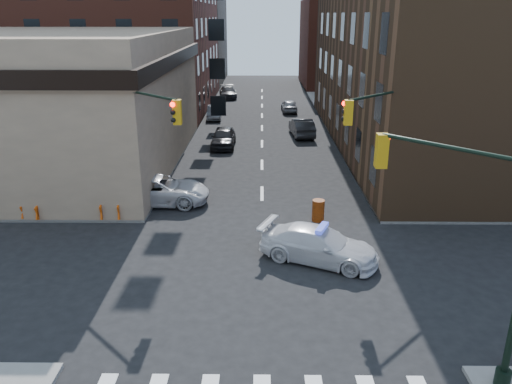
{
  "coord_description": "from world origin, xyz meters",
  "views": [
    {
      "loc": [
        -0.04,
        -17.85,
        10.09
      ],
      "look_at": [
        -0.29,
        4.14,
        2.2
      ],
      "focal_mm": 35.0,
      "sensor_mm": 36.0,
      "label": 1
    }
  ],
  "objects_px": {
    "pedestrian_b": "(96,184)",
    "barricade_nw_a": "(111,211)",
    "police_car": "(319,245)",
    "parked_car_wfar": "(214,112)",
    "barrel_road": "(318,210)",
    "barrel_bank": "(165,194)",
    "parked_car_enear": "(302,127)",
    "pedestrian_a": "(74,182)",
    "pickup": "(158,190)",
    "parked_car_wnear": "(223,137)"
  },
  "relations": [
    {
      "from": "pedestrian_b",
      "to": "barricade_nw_a",
      "type": "height_order",
      "value": "pedestrian_b"
    },
    {
      "from": "police_car",
      "to": "parked_car_wfar",
      "type": "distance_m",
      "value": 31.63
    },
    {
      "from": "parked_car_wfar",
      "to": "pedestrian_b",
      "type": "xyz_separation_m",
      "value": [
        -4.43,
        -23.97,
        0.45
      ]
    },
    {
      "from": "parked_car_wfar",
      "to": "barrel_road",
      "type": "height_order",
      "value": "parked_car_wfar"
    },
    {
      "from": "police_car",
      "to": "parked_car_wfar",
      "type": "xyz_separation_m",
      "value": [
        -7.26,
        30.78,
        -0.08
      ]
    },
    {
      "from": "pedestrian_b",
      "to": "barrel_bank",
      "type": "relative_size",
      "value": 1.92
    },
    {
      "from": "parked_car_enear",
      "to": "pedestrian_a",
      "type": "bearing_deg",
      "value": 42.66
    },
    {
      "from": "parked_car_enear",
      "to": "barrel_bank",
      "type": "relative_size",
      "value": 4.72
    },
    {
      "from": "barrel_road",
      "to": "barrel_bank",
      "type": "xyz_separation_m",
      "value": [
        -8.39,
        2.59,
        -0.06
      ]
    },
    {
      "from": "police_car",
      "to": "parked_car_enear",
      "type": "relative_size",
      "value": 1.08
    },
    {
      "from": "parked_car_wfar",
      "to": "pedestrian_a",
      "type": "distance_m",
      "value": 24.09
    },
    {
      "from": "parked_car_wfar",
      "to": "parked_car_enear",
      "type": "distance_m",
      "value": 11.14
    },
    {
      "from": "police_car",
      "to": "pedestrian_b",
      "type": "height_order",
      "value": "pedestrian_b"
    },
    {
      "from": "pedestrian_a",
      "to": "pickup",
      "type": "bearing_deg",
      "value": -11.66
    },
    {
      "from": "police_car",
      "to": "barrel_road",
      "type": "bearing_deg",
      "value": 17.68
    },
    {
      "from": "pickup",
      "to": "barrel_bank",
      "type": "height_order",
      "value": "pickup"
    },
    {
      "from": "pedestrian_b",
      "to": "barricade_nw_a",
      "type": "distance_m",
      "value": 3.1
    },
    {
      "from": "parked_car_wnear",
      "to": "pedestrian_b",
      "type": "xyz_separation_m",
      "value": [
        -6.17,
        -12.69,
        0.34
      ]
    },
    {
      "from": "pickup",
      "to": "parked_car_wnear",
      "type": "distance_m",
      "value": 12.96
    },
    {
      "from": "pedestrian_a",
      "to": "barricade_nw_a",
      "type": "xyz_separation_m",
      "value": [
        3.03,
        -3.25,
        -0.44
      ]
    },
    {
      "from": "pedestrian_b",
      "to": "barrel_bank",
      "type": "xyz_separation_m",
      "value": [
        3.76,
        0.2,
        -0.61
      ]
    },
    {
      "from": "pickup",
      "to": "barrel_road",
      "type": "bearing_deg",
      "value": -105.35
    },
    {
      "from": "parked_car_wfar",
      "to": "parked_car_enear",
      "type": "xyz_separation_m",
      "value": [
        8.28,
        -7.46,
        0.12
      ]
    },
    {
      "from": "barrel_road",
      "to": "barricade_nw_a",
      "type": "bearing_deg",
      "value": -178.71
    },
    {
      "from": "police_car",
      "to": "barricade_nw_a",
      "type": "bearing_deg",
      "value": 91.07
    },
    {
      "from": "pedestrian_b",
      "to": "parked_car_enear",
      "type": "bearing_deg",
      "value": 58.19
    },
    {
      "from": "parked_car_wfar",
      "to": "barricade_nw_a",
      "type": "relative_size",
      "value": 3.42
    },
    {
      "from": "pedestrian_b",
      "to": "parked_car_wfar",
      "type": "bearing_deg",
      "value": 85.3
    },
    {
      "from": "pedestrian_a",
      "to": "parked_car_enear",
      "type": "bearing_deg",
      "value": 43.54
    },
    {
      "from": "parked_car_wfar",
      "to": "pedestrian_a",
      "type": "xyz_separation_m",
      "value": [
        -5.92,
        -23.35,
        0.37
      ]
    },
    {
      "from": "parked_car_wnear",
      "to": "barrel_road",
      "type": "distance_m",
      "value": 16.22
    },
    {
      "from": "barrel_road",
      "to": "barrel_bank",
      "type": "distance_m",
      "value": 8.78
    },
    {
      "from": "police_car",
      "to": "pedestrian_b",
      "type": "bearing_deg",
      "value": 83.22
    },
    {
      "from": "police_car",
      "to": "parked_car_wnear",
      "type": "height_order",
      "value": "parked_car_wnear"
    },
    {
      "from": "parked_car_enear",
      "to": "pedestrian_a",
      "type": "distance_m",
      "value": 21.31
    },
    {
      "from": "pickup",
      "to": "barricade_nw_a",
      "type": "distance_m",
      "value": 3.27
    },
    {
      "from": "parked_car_wfar",
      "to": "barrel_road",
      "type": "relative_size",
      "value": 3.58
    },
    {
      "from": "parked_car_wfar",
      "to": "pedestrian_b",
      "type": "distance_m",
      "value": 24.38
    },
    {
      "from": "parked_car_wnear",
      "to": "pickup",
      "type": "bearing_deg",
      "value": -101.87
    },
    {
      "from": "parked_car_enear",
      "to": "barrel_bank",
      "type": "distance_m",
      "value": 18.62
    },
    {
      "from": "parked_car_wnear",
      "to": "parked_car_wfar",
      "type": "relative_size",
      "value": 1.13
    },
    {
      "from": "parked_car_wnear",
      "to": "police_car",
      "type": "bearing_deg",
      "value": -73.95
    },
    {
      "from": "pickup",
      "to": "barrel_road",
      "type": "relative_size",
      "value": 5.06
    },
    {
      "from": "parked_car_enear",
      "to": "pedestrian_a",
      "type": "xyz_separation_m",
      "value": [
        -14.2,
        -15.9,
        0.25
      ]
    },
    {
      "from": "pickup",
      "to": "parked_car_wnear",
      "type": "bearing_deg",
      "value": -11.96
    },
    {
      "from": "pickup",
      "to": "pedestrian_a",
      "type": "relative_size",
      "value": 3.21
    },
    {
      "from": "police_car",
      "to": "pedestrian_b",
      "type": "distance_m",
      "value": 13.54
    },
    {
      "from": "pedestrian_a",
      "to": "barrel_road",
      "type": "height_order",
      "value": "pedestrian_a"
    },
    {
      "from": "parked_car_wfar",
      "to": "pedestrian_b",
      "type": "bearing_deg",
      "value": -103.56
    },
    {
      "from": "police_car",
      "to": "pickup",
      "type": "bearing_deg",
      "value": 73.8
    }
  ]
}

